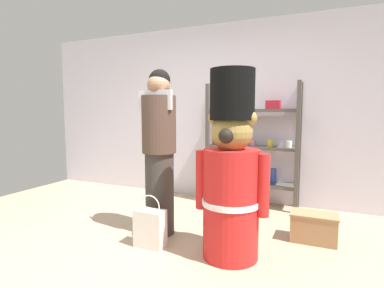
{
  "coord_description": "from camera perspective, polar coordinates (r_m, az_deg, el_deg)",
  "views": [
    {
      "loc": [
        1.38,
        -2.22,
        1.3
      ],
      "look_at": [
        0.21,
        0.45,
        1.0
      ],
      "focal_mm": 28.46,
      "sensor_mm": 36.0,
      "label": 1
    }
  ],
  "objects": [
    {
      "name": "back_wall",
      "position": [
        4.63,
        6.41,
        5.85
      ],
      "size": [
        6.4,
        0.12,
        2.6
      ],
      "primitive_type": "cube",
      "color": "silver",
      "rests_on": "ground_plane"
    },
    {
      "name": "shopping_bag",
      "position": [
        3.09,
        -7.85,
        -15.27
      ],
      "size": [
        0.3,
        0.16,
        0.51
      ],
      "color": "silver",
      "rests_on": "ground_plane"
    },
    {
      "name": "ground_plane",
      "position": [
        2.92,
        -7.75,
        -20.63
      ],
      "size": [
        6.4,
        6.4,
        0.0
      ],
      "primitive_type": "plane",
      "color": "tan"
    },
    {
      "name": "merchandise_shelf",
      "position": [
        4.32,
        11.2,
        0.13
      ],
      "size": [
        1.27,
        0.35,
        1.71
      ],
      "color": "#4C4742",
      "rests_on": "ground_plane"
    },
    {
      "name": "display_crate",
      "position": [
        3.42,
        21.86,
        -14.28
      ],
      "size": [
        0.45,
        0.27,
        0.29
      ],
      "color": "#9E7A51",
      "rests_on": "ground_plane"
    },
    {
      "name": "teddy_bear_guard",
      "position": [
        2.72,
        7.35,
        -5.78
      ],
      "size": [
        0.67,
        0.51,
        1.67
      ],
      "color": "red",
      "rests_on": "ground_plane"
    },
    {
      "name": "person_shopper",
      "position": [
        3.23,
        -6.16,
        -1.0
      ],
      "size": [
        0.38,
        0.36,
        1.75
      ],
      "color": "#38332D",
      "rests_on": "ground_plane"
    }
  ]
}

